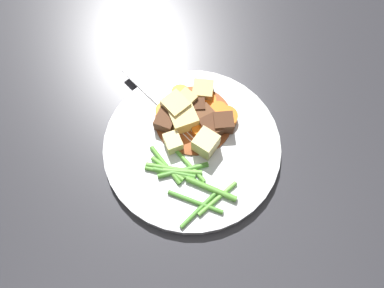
{
  "coord_description": "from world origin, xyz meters",
  "views": [
    {
      "loc": [
        -0.24,
        -0.07,
        0.56
      ],
      "look_at": [
        0.0,
        0.0,
        0.01
      ],
      "focal_mm": 36.86,
      "sensor_mm": 36.0,
      "label": 1
    }
  ],
  "objects_px": {
    "carrot_slice_1": "(180,94)",
    "dinner_plate": "(192,146)",
    "potato_chunk_3": "(184,120)",
    "meat_chunk_3": "(211,127)",
    "carrot_slice_4": "(207,101)",
    "meat_chunk_2": "(204,116)",
    "carrot_slice_0": "(226,117)",
    "fork": "(161,105)",
    "potato_chunk_1": "(176,107)",
    "carrot_slice_6": "(201,129)",
    "potato_chunk_0": "(185,102)",
    "meat_chunk_0": "(223,123)",
    "meat_chunk_4": "(166,121)",
    "potato_chunk_5": "(173,142)",
    "carrot_slice_2": "(218,111)",
    "potato_chunk_4": "(203,91)",
    "carrot_slice_3": "(175,102)",
    "meat_chunk_1": "(197,107)",
    "potato_chunk_2": "(206,143)",
    "carrot_slice_5": "(167,112)"
  },
  "relations": [
    {
      "from": "carrot_slice_1",
      "to": "dinner_plate",
      "type": "bearing_deg",
      "value": -151.17
    },
    {
      "from": "potato_chunk_3",
      "to": "meat_chunk_3",
      "type": "xyz_separation_m",
      "value": [
        0.0,
        -0.04,
        -0.0
      ]
    },
    {
      "from": "carrot_slice_4",
      "to": "meat_chunk_2",
      "type": "height_order",
      "value": "meat_chunk_2"
    },
    {
      "from": "carrot_slice_0",
      "to": "fork",
      "type": "bearing_deg",
      "value": 92.76
    },
    {
      "from": "potato_chunk_1",
      "to": "meat_chunk_3",
      "type": "bearing_deg",
      "value": -104.26
    },
    {
      "from": "carrot_slice_6",
      "to": "potato_chunk_0",
      "type": "bearing_deg",
      "value": 45.66
    },
    {
      "from": "carrot_slice_1",
      "to": "potato_chunk_1",
      "type": "bearing_deg",
      "value": -174.96
    },
    {
      "from": "meat_chunk_0",
      "to": "meat_chunk_2",
      "type": "distance_m",
      "value": 0.03
    },
    {
      "from": "meat_chunk_4",
      "to": "dinner_plate",
      "type": "bearing_deg",
      "value": -113.64
    },
    {
      "from": "potato_chunk_1",
      "to": "potato_chunk_5",
      "type": "xyz_separation_m",
      "value": [
        -0.06,
        -0.01,
        -0.01
      ]
    },
    {
      "from": "potato_chunk_0",
      "to": "meat_chunk_3",
      "type": "bearing_deg",
      "value": -121.0
    },
    {
      "from": "carrot_slice_2",
      "to": "potato_chunk_4",
      "type": "relative_size",
      "value": 0.86
    },
    {
      "from": "potato_chunk_3",
      "to": "potato_chunk_5",
      "type": "height_order",
      "value": "potato_chunk_3"
    },
    {
      "from": "carrot_slice_0",
      "to": "potato_chunk_5",
      "type": "xyz_separation_m",
      "value": [
        -0.07,
        0.07,
        0.0
      ]
    },
    {
      "from": "dinner_plate",
      "to": "carrot_slice_3",
      "type": "relative_size",
      "value": 9.79
    },
    {
      "from": "carrot_slice_3",
      "to": "potato_chunk_3",
      "type": "distance_m",
      "value": 0.04
    },
    {
      "from": "potato_chunk_3",
      "to": "meat_chunk_3",
      "type": "relative_size",
      "value": 1.16
    },
    {
      "from": "meat_chunk_3",
      "to": "carrot_slice_2",
      "type": "bearing_deg",
      "value": -5.92
    },
    {
      "from": "carrot_slice_1",
      "to": "potato_chunk_0",
      "type": "distance_m",
      "value": 0.02
    },
    {
      "from": "carrot_slice_4",
      "to": "fork",
      "type": "height_order",
      "value": "carrot_slice_4"
    },
    {
      "from": "dinner_plate",
      "to": "carrot_slice_1",
      "type": "xyz_separation_m",
      "value": [
        0.08,
        0.04,
        0.01
      ]
    },
    {
      "from": "potato_chunk_1",
      "to": "meat_chunk_1",
      "type": "xyz_separation_m",
      "value": [
        0.01,
        -0.03,
        -0.01
      ]
    },
    {
      "from": "potato_chunk_2",
      "to": "potato_chunk_5",
      "type": "xyz_separation_m",
      "value": [
        -0.01,
        0.05,
        -0.01
      ]
    },
    {
      "from": "carrot_slice_2",
      "to": "meat_chunk_1",
      "type": "height_order",
      "value": "meat_chunk_1"
    },
    {
      "from": "potato_chunk_5",
      "to": "meat_chunk_2",
      "type": "height_order",
      "value": "potato_chunk_5"
    },
    {
      "from": "meat_chunk_0",
      "to": "meat_chunk_2",
      "type": "height_order",
      "value": "meat_chunk_0"
    },
    {
      "from": "carrot_slice_1",
      "to": "meat_chunk_4",
      "type": "height_order",
      "value": "meat_chunk_4"
    },
    {
      "from": "potato_chunk_0",
      "to": "meat_chunk_4",
      "type": "height_order",
      "value": "potato_chunk_0"
    },
    {
      "from": "potato_chunk_5",
      "to": "carrot_slice_2",
      "type": "bearing_deg",
      "value": -34.55
    },
    {
      "from": "potato_chunk_1",
      "to": "carrot_slice_3",
      "type": "bearing_deg",
      "value": 23.02
    },
    {
      "from": "carrot_slice_2",
      "to": "meat_chunk_0",
      "type": "xyz_separation_m",
      "value": [
        -0.02,
        -0.01,
        0.01
      ]
    },
    {
      "from": "carrot_slice_0",
      "to": "carrot_slice_3",
      "type": "height_order",
      "value": "same"
    },
    {
      "from": "potato_chunk_2",
      "to": "fork",
      "type": "bearing_deg",
      "value": 60.35
    },
    {
      "from": "meat_chunk_0",
      "to": "carrot_slice_5",
      "type": "bearing_deg",
      "value": 91.05
    },
    {
      "from": "potato_chunk_2",
      "to": "meat_chunk_3",
      "type": "distance_m",
      "value": 0.03
    },
    {
      "from": "potato_chunk_2",
      "to": "potato_chunk_4",
      "type": "bearing_deg",
      "value": 18.77
    },
    {
      "from": "potato_chunk_0",
      "to": "potato_chunk_2",
      "type": "bearing_deg",
      "value": -139.64
    },
    {
      "from": "carrot_slice_5",
      "to": "potato_chunk_2",
      "type": "distance_m",
      "value": 0.08
    },
    {
      "from": "potato_chunk_1",
      "to": "meat_chunk_1",
      "type": "distance_m",
      "value": 0.03
    },
    {
      "from": "carrot_slice_2",
      "to": "meat_chunk_3",
      "type": "xyz_separation_m",
      "value": [
        -0.03,
        0.0,
        0.0
      ]
    },
    {
      "from": "carrot_slice_4",
      "to": "potato_chunk_5",
      "type": "distance_m",
      "value": 0.09
    },
    {
      "from": "potato_chunk_5",
      "to": "fork",
      "type": "relative_size",
      "value": 0.17
    },
    {
      "from": "potato_chunk_3",
      "to": "meat_chunk_0",
      "type": "bearing_deg",
      "value": -78.23
    },
    {
      "from": "potato_chunk_0",
      "to": "potato_chunk_3",
      "type": "xyz_separation_m",
      "value": [
        -0.03,
        -0.01,
        -0.0
      ]
    },
    {
      "from": "carrot_slice_6",
      "to": "potato_chunk_2",
      "type": "xyz_separation_m",
      "value": [
        -0.02,
        -0.01,
        0.01
      ]
    },
    {
      "from": "meat_chunk_0",
      "to": "fork",
      "type": "distance_m",
      "value": 0.1
    },
    {
      "from": "meat_chunk_3",
      "to": "potato_chunk_2",
      "type": "bearing_deg",
      "value": -178.7
    },
    {
      "from": "carrot_slice_4",
      "to": "potato_chunk_1",
      "type": "bearing_deg",
      "value": 126.07
    },
    {
      "from": "carrot_slice_2",
      "to": "potato_chunk_2",
      "type": "relative_size",
      "value": 0.84
    },
    {
      "from": "carrot_slice_1",
      "to": "carrot_slice_3",
      "type": "xyz_separation_m",
      "value": [
        -0.02,
        0.0,
        0.0
      ]
    }
  ]
}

